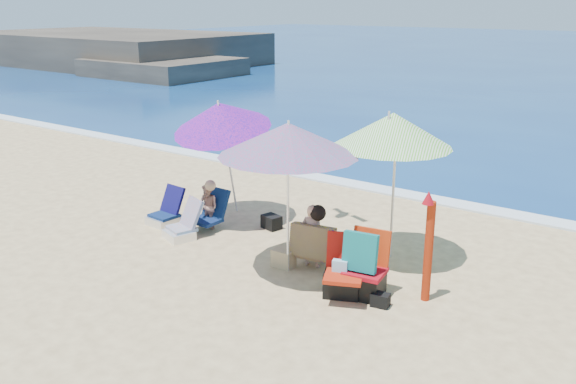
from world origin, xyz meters
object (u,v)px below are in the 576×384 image
Objects in this scene: umbrella_striped at (393,130)px; camp_chair_right at (363,273)px; chair_navy at (165,214)px; umbrella_blue at (221,116)px; umbrella_turquoise at (288,140)px; person_center at (313,237)px; person_left at (209,206)px; camp_chair_left at (343,277)px; furled_umbrella at (428,241)px; chair_rainbow at (183,228)px.

umbrella_striped is 2.44× the size of camp_chair_right.
umbrella_blue is at bearing 42.49° from chair_navy.
chair_navy is 4.25m from camp_chair_right.
umbrella_turquoise is 2.06m from camp_chair_right.
person_left is at bearing 172.44° from person_center.
umbrella_blue is at bearing 158.81° from camp_chair_left.
chair_navy is (-3.91, -0.87, -1.84)m from umbrella_striped.
chair_navy is 0.76× the size of camp_chair_left.
camp_chair_left is (-0.95, -0.51, -0.57)m from furled_umbrella.
umbrella_turquoise is 2.86m from chair_rainbow.
chair_rainbow is 0.76× the size of camp_chair_right.
person_center is (-0.75, -0.90, -1.54)m from umbrella_striped.
umbrella_turquoise is 3.12× the size of chair_rainbow.
umbrella_blue reaches higher than umbrella_turquoise.
camp_chair_right is 3.50m from person_left.
camp_chair_left is at bearing -151.96° from camp_chair_right.
umbrella_turquoise is at bearing -7.30° from chair_navy.
camp_chair_right is at bearing -151.69° from furled_umbrella.
camp_chair_left reaches higher than chair_navy.
umbrella_blue is at bearing 162.04° from camp_chair_right.
chair_navy is at bearing -137.51° from umbrella_blue.
umbrella_blue is at bearing 88.71° from chair_rainbow.
umbrella_striped reaches higher than camp_chair_right.
person_center is at bearing -16.88° from umbrella_blue.
umbrella_striped reaches higher than furled_umbrella.
umbrella_blue reaches higher than chair_rainbow.
camp_chair_right is at bearing -5.72° from chair_navy.
camp_chair_left is (3.98, -0.55, 0.08)m from chair_navy.
camp_chair_right is at bearing -11.67° from person_left.
chair_navy is (-4.94, 0.04, -0.66)m from furled_umbrella.
person_left is at bearing 165.32° from camp_chair_left.
chair_navy is at bearing 174.28° from camp_chair_right.
umbrella_blue is (-2.20, 1.08, -0.07)m from umbrella_turquoise.
chair_navy is at bearing 172.14° from camp_chair_left.
person_center is (-1.06, 0.39, 0.13)m from camp_chair_right.
camp_chair_right is 1.14m from person_center.
furled_umbrella reaches higher than camp_chair_right.
chair_rainbow is at bearing -22.44° from chair_navy.
umbrella_blue is 2.39× the size of person_center.
camp_chair_left reaches higher than chair_rainbow.
umbrella_turquoise reaches higher than furled_umbrella.
chair_rainbow is (0.74, -0.31, -0.00)m from chair_navy.
camp_chair_left is 0.91× the size of camp_chair_right.
umbrella_blue is 3.24× the size of chair_rainbow.
furled_umbrella is 0.95m from camp_chair_right.
camp_chair_left is at bearing -151.76° from furled_umbrella.
camp_chair_right is (3.46, -1.12, -1.57)m from umbrella_blue.
furled_umbrella is 1.60× the size of camp_chair_right.
chair_navy is at bearing -160.26° from person_left.
camp_chair_right is (0.31, -1.30, -1.67)m from umbrella_striped.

